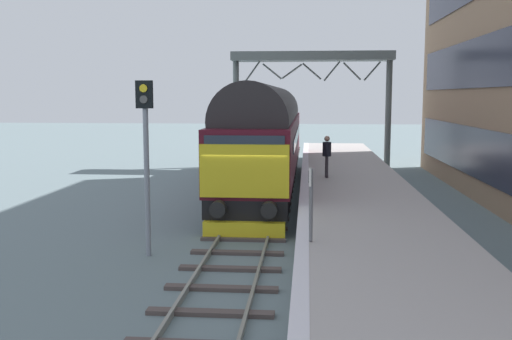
{
  "coord_description": "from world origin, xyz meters",
  "views": [
    {
      "loc": [
        1.84,
        -18.1,
        4.22
      ],
      "look_at": [
        0.2,
        0.53,
        1.84
      ],
      "focal_mm": 41.15,
      "sensor_mm": 36.0,
      "label": 1
    }
  ],
  "objects_px": {
    "waiting_passenger": "(327,153)",
    "platform_number_sign": "(311,193)",
    "diesel_locomotive": "(266,135)",
    "signal_post_mid": "(146,149)"
  },
  "relations": [
    {
      "from": "waiting_passenger",
      "to": "platform_number_sign",
      "type": "bearing_deg",
      "value": 177.45
    },
    {
      "from": "platform_number_sign",
      "to": "waiting_passenger",
      "type": "height_order",
      "value": "waiting_passenger"
    },
    {
      "from": "diesel_locomotive",
      "to": "platform_number_sign",
      "type": "height_order",
      "value": "diesel_locomotive"
    },
    {
      "from": "diesel_locomotive",
      "to": "signal_post_mid",
      "type": "height_order",
      "value": "diesel_locomotive"
    },
    {
      "from": "platform_number_sign",
      "to": "waiting_passenger",
      "type": "distance_m",
      "value": 10.4
    },
    {
      "from": "diesel_locomotive",
      "to": "signal_post_mid",
      "type": "bearing_deg",
      "value": -101.92
    },
    {
      "from": "signal_post_mid",
      "to": "platform_number_sign",
      "type": "distance_m",
      "value": 4.79
    },
    {
      "from": "signal_post_mid",
      "to": "platform_number_sign",
      "type": "xyz_separation_m",
      "value": [
        4.25,
        -2.07,
        -0.76
      ]
    },
    {
      "from": "signal_post_mid",
      "to": "platform_number_sign",
      "type": "height_order",
      "value": "signal_post_mid"
    },
    {
      "from": "waiting_passenger",
      "to": "signal_post_mid",
      "type": "bearing_deg",
      "value": 150.51
    }
  ]
}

